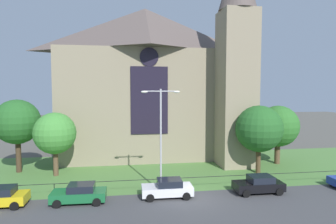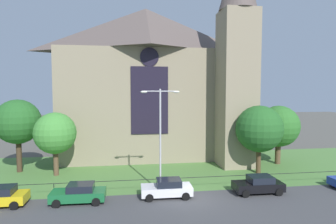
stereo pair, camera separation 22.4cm
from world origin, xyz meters
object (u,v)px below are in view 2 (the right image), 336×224
(church_building, at_px, (152,80))
(tree_left_near, at_px, (55,133))
(parked_car_green, at_px, (79,193))
(tree_right_far, at_px, (278,126))
(streetlamp_near, at_px, (160,128))
(parked_car_white, at_px, (167,188))
(tree_left_far, at_px, (18,122))
(parked_car_black, at_px, (259,185))
(tree_right_near, at_px, (259,129))

(church_building, height_order, tree_left_near, church_building)
(church_building, height_order, parked_car_green, church_building)
(church_building, bearing_deg, tree_right_far, -26.55)
(tree_right_far, height_order, parked_car_green, tree_right_far)
(streetlamp_near, xyz_separation_m, parked_car_white, (0.39, -1.40, -4.91))
(church_building, relative_size, tree_left_far, 3.28)
(parked_car_green, bearing_deg, parked_car_black, -178.49)
(tree_left_far, bearing_deg, parked_car_black, -23.71)
(tree_left_near, relative_size, parked_car_black, 1.57)
(streetlamp_near, bearing_deg, tree_left_near, 147.56)
(parked_car_green, bearing_deg, tree_right_far, -155.47)
(parked_car_black, bearing_deg, church_building, -64.50)
(tree_right_near, bearing_deg, church_building, 134.04)
(tree_right_near, relative_size, parked_car_green, 1.72)
(tree_right_far, bearing_deg, church_building, 153.45)
(tree_right_far, bearing_deg, tree_right_near, -139.82)
(church_building, bearing_deg, parked_car_white, -90.86)
(tree_left_far, xyz_separation_m, parked_car_black, (22.87, -10.04, -4.73))
(tree_right_far, bearing_deg, streetlamp_near, -153.13)
(church_building, xyz_separation_m, parked_car_green, (-7.31, -16.60, -9.53))
(tree_right_far, distance_m, parked_car_white, 17.86)
(tree_left_far, distance_m, tree_right_near, 25.97)
(tree_right_far, relative_size, parked_car_black, 1.68)
(church_building, xyz_separation_m, tree_right_near, (10.46, -10.82, -5.49))
(church_building, relative_size, parked_car_black, 6.16)
(tree_right_far, distance_m, tree_left_far, 29.79)
(tree_left_near, height_order, tree_right_near, tree_right_near)
(tree_left_near, bearing_deg, parked_car_black, -23.50)
(tree_right_far, xyz_separation_m, tree_right_near, (-4.16, -3.51, 0.22))
(tree_left_far, bearing_deg, parked_car_green, -52.01)
(tree_left_far, relative_size, parked_car_white, 1.87)
(parked_car_black, bearing_deg, streetlamp_near, -10.13)
(streetlamp_near, height_order, parked_car_green, streetlamp_near)
(parked_car_green, bearing_deg, parked_car_white, -177.04)
(parked_car_green, bearing_deg, church_building, -112.22)
(tree_left_far, height_order, streetlamp_near, streetlamp_near)
(tree_right_near, height_order, parked_car_black, tree_right_near)
(tree_right_near, bearing_deg, parked_car_white, -152.34)
(tree_left_far, xyz_separation_m, parked_car_white, (14.90, -9.86, -4.73))
(parked_car_green, xyz_separation_m, parked_car_white, (7.07, 0.17, 0.00))
(parked_car_white, bearing_deg, tree_left_far, -32.35)
(church_building, bearing_deg, tree_right_near, -45.96)
(church_building, height_order, tree_left_far, church_building)
(tree_right_far, height_order, tree_left_far, tree_left_far)
(parked_car_black, bearing_deg, parked_car_white, -0.76)
(tree_right_near, xyz_separation_m, streetlamp_near, (-11.10, -4.22, 0.87))
(streetlamp_near, distance_m, parked_car_white, 5.12)
(parked_car_black, bearing_deg, tree_right_near, -114.71)
(streetlamp_near, bearing_deg, tree_right_far, 26.87)
(tree_right_far, xyz_separation_m, parked_car_white, (-14.87, -9.12, -3.82))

